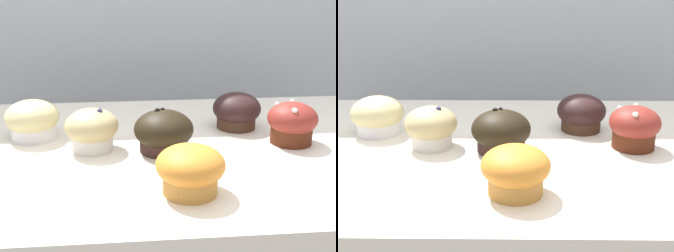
% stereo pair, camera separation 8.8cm
% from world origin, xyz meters
% --- Properties ---
extents(wall_back, '(3.20, 0.10, 1.80)m').
position_xyz_m(wall_back, '(0.00, 0.60, 0.90)').
color(wall_back, '#B2B7BC').
rests_on(wall_back, ground).
extents(muffin_front_center, '(0.11, 0.11, 0.08)m').
position_xyz_m(muffin_front_center, '(-0.27, 0.07, 0.94)').
color(muffin_front_center, white).
rests_on(muffin_front_center, display_counter).
extents(muffin_back_left, '(0.11, 0.11, 0.08)m').
position_xyz_m(muffin_back_left, '(0.02, -0.19, 0.94)').
color(muffin_back_left, '#C58339').
rests_on(muffin_back_left, display_counter).
extents(muffin_back_right, '(0.10, 0.10, 0.08)m').
position_xyz_m(muffin_back_right, '(0.24, -0.00, 0.94)').
color(muffin_back_right, '#502211').
rests_on(muffin_back_right, display_counter).
extents(muffin_front_left, '(0.11, 0.11, 0.08)m').
position_xyz_m(muffin_front_left, '(-0.01, -0.02, 0.94)').
color(muffin_front_left, '#321E1B').
rests_on(muffin_front_left, display_counter).
extents(muffin_front_right, '(0.10, 0.10, 0.08)m').
position_xyz_m(muffin_front_right, '(-0.15, -0.00, 0.94)').
color(muffin_front_right, silver).
rests_on(muffin_front_right, display_counter).
extents(muffin_back_center, '(0.10, 0.10, 0.08)m').
position_xyz_m(muffin_back_center, '(0.16, 0.10, 0.94)').
color(muffin_back_center, '#422A1B').
rests_on(muffin_back_center, display_counter).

